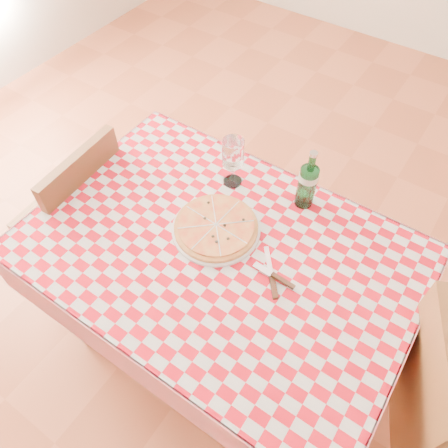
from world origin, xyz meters
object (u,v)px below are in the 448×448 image
object	(u,v)px
pizza_plate	(216,227)
water_bottle	(308,179)
chair_far	(81,212)
wine_glass	(233,162)
dining_table	(219,265)
chair_near	(436,402)

from	to	relation	value
pizza_plate	water_bottle	distance (m)	0.36
chair_far	pizza_plate	world-z (taller)	chair_far
water_bottle	wine_glass	world-z (taller)	water_bottle
chair_far	water_bottle	bearing A→B (deg)	-159.96
water_bottle	dining_table	bearing A→B (deg)	-111.79
chair_near	water_bottle	xyz separation A→B (m)	(-0.68, 0.31, 0.36)
chair_near	dining_table	bearing A→B (deg)	158.61
wine_glass	dining_table	bearing A→B (deg)	-64.87
pizza_plate	water_bottle	bearing A→B (deg)	55.90
pizza_plate	wine_glass	xyz separation A→B (m)	(-0.08, 0.22, 0.08)
chair_far	wine_glass	xyz separation A→B (m)	(0.58, 0.32, 0.36)
chair_far	water_bottle	xyz separation A→B (m)	(0.85, 0.37, 0.38)
chair_near	chair_far	bearing A→B (deg)	158.49
dining_table	pizza_plate	xyz separation A→B (m)	(-0.05, 0.06, 0.12)
wine_glass	water_bottle	bearing A→B (deg)	11.95
water_bottle	pizza_plate	bearing A→B (deg)	-124.10
dining_table	chair_far	size ratio (longest dim) A/B	1.37
chair_near	wine_glass	distance (m)	1.04
wine_glass	chair_far	bearing A→B (deg)	-151.48
chair_near	chair_far	world-z (taller)	chair_near
dining_table	water_bottle	world-z (taller)	water_bottle
water_bottle	wine_glass	xyz separation A→B (m)	(-0.27, -0.06, -0.02)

